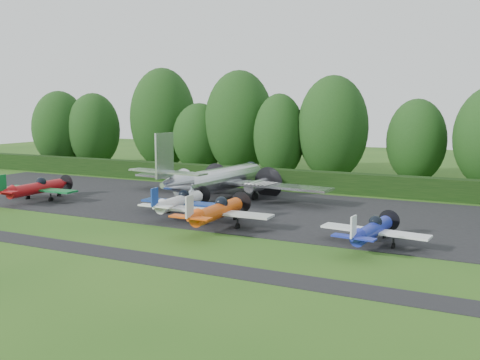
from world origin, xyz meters
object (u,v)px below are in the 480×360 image
at_px(transport_plane, 219,179).
at_px(light_plane_orange, 217,211).
at_px(light_plane_white, 180,201).
at_px(light_plane_blue, 372,230).
at_px(light_plane_red, 36,188).

bearing_deg(transport_plane, light_plane_orange, -68.17).
xyz_separation_m(light_plane_white, light_plane_orange, (4.62, -2.46, 0.09)).
distance_m(transport_plane, light_plane_blue, 19.35).
relative_size(light_plane_red, light_plane_blue, 1.13).
distance_m(transport_plane, light_plane_red, 16.31).
bearing_deg(light_plane_red, transport_plane, 31.06).
xyz_separation_m(light_plane_red, light_plane_blue, (30.35, -2.43, -0.14)).
height_order(light_plane_red, light_plane_blue, light_plane_red).
bearing_deg(light_plane_white, light_plane_blue, -8.88).
bearing_deg(light_plane_blue, light_plane_orange, 172.10).
relative_size(light_plane_orange, light_plane_blue, 1.16).
distance_m(light_plane_white, light_plane_orange, 5.24).
xyz_separation_m(transport_plane, light_plane_blue, (16.21, -10.53, -0.79)).
bearing_deg(light_plane_orange, light_plane_white, 152.52).
bearing_deg(light_plane_blue, light_plane_white, 163.53).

